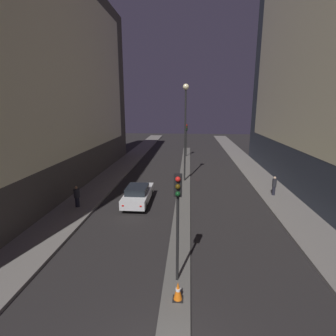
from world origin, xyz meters
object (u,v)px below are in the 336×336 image
Objects in this scene: traffic_light_near at (178,205)px; street_lamp at (185,115)px; traffic_light_mid at (187,133)px; traffic_cone_near at (178,291)px; pedestrian_on_right_sidewalk at (274,185)px; pedestrian_on_left_sidewalk at (77,196)px; car_left_lane at (138,194)px.

traffic_light_near is 0.51× the size of street_lamp.
traffic_light_mid is 13.34m from street_lamp.
traffic_light_mid is 6.18× the size of traffic_cone_near.
traffic_light_mid is at bearing 90.00° from traffic_light_near.
traffic_cone_near is (0.08, -29.68, -3.07)m from traffic_light_mid.
traffic_light_near reaches higher than traffic_cone_near.
traffic_light_near is at bearing -122.98° from pedestrian_on_right_sidewalk.
traffic_light_near reaches higher than pedestrian_on_left_sidewalk.
pedestrian_on_left_sidewalk reaches higher than car_left_lane.
pedestrian_on_left_sidewalk is at bearing -134.77° from street_lamp.
pedestrian_on_right_sidewalk is at bearing 12.50° from car_left_lane.
pedestrian_on_left_sidewalk is (-4.26, -1.42, 0.21)m from car_left_lane.
traffic_light_mid is 19.90m from car_left_lane.
traffic_light_mid is at bearing 69.61° from pedestrian_on_left_sidewalk.
traffic_light_near and traffic_light_mid have the same top height.
traffic_light_near reaches higher than pedestrian_on_right_sidewalk.
traffic_light_mid is 18.72m from pedestrian_on_right_sidewalk.
traffic_light_mid reaches higher than traffic_cone_near.
pedestrian_on_right_sidewalk is at bearing 14.19° from pedestrian_on_left_sidewalk.
pedestrian_on_right_sidewalk is (7.50, -3.94, -5.53)m from street_lamp.
pedestrian_on_left_sidewalk reaches higher than traffic_cone_near.
traffic_light_mid is 3.00× the size of pedestrian_on_left_sidewalk.
pedestrian_on_left_sidewalk is (-7.73, -20.81, -2.60)m from traffic_light_mid.
pedestrian_on_right_sidewalk is at bearing -27.73° from street_lamp.
pedestrian_on_right_sidewalk is at bearing -66.13° from traffic_light_mid.
street_lamp is 17.73m from traffic_cone_near.
traffic_light_near is 1.00× the size of traffic_light_mid.
street_lamp reaches higher than traffic_light_near.
traffic_light_mid is at bearing 113.87° from pedestrian_on_right_sidewalk.
street_lamp reaches higher than traffic_light_mid.
car_left_lane is at bearing 18.41° from pedestrian_on_left_sidewalk.
traffic_cone_near is 11.83m from pedestrian_on_left_sidewalk.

